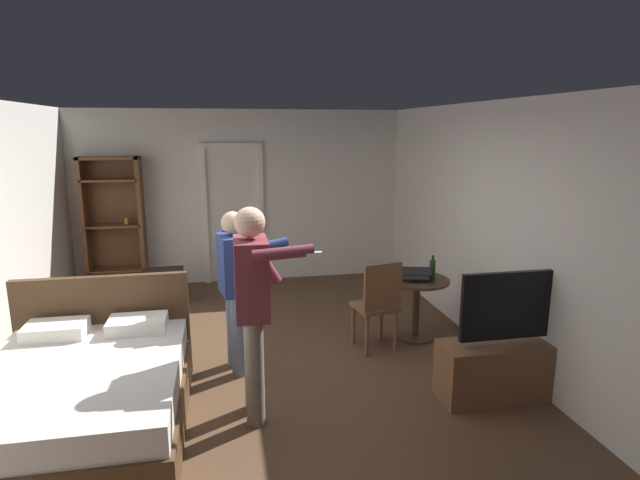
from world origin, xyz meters
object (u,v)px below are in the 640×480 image
(side_table, at_px, (416,298))
(wooden_chair, at_px, (378,302))
(person_blue_shirt, at_px, (253,299))
(bed, at_px, (84,394))
(laptop, at_px, (415,276))
(bookshelf, at_px, (114,220))
(person_striped_shirt, at_px, (236,281))
(bottle_on_table, at_px, (432,270))
(suitcase_dark, at_px, (164,286))
(tv_flatscreen, at_px, (511,361))

(side_table, xyz_separation_m, wooden_chair, (-0.53, -0.24, 0.07))
(wooden_chair, bearing_deg, person_blue_shirt, -142.70)
(person_blue_shirt, bearing_deg, bed, 177.59)
(laptop, distance_m, wooden_chair, 0.56)
(bookshelf, bearing_deg, person_striped_shirt, -60.75)
(bed, distance_m, person_striped_shirt, 1.60)
(bed, distance_m, bookshelf, 3.83)
(bottle_on_table, bearing_deg, person_blue_shirt, -149.42)
(bottle_on_table, bearing_deg, side_table, 150.26)
(person_blue_shirt, relative_size, person_striped_shirt, 1.11)
(suitcase_dark, bearing_deg, bed, -97.57)
(side_table, distance_m, person_blue_shirt, 2.35)
(suitcase_dark, bearing_deg, bottle_on_table, -33.81)
(bottle_on_table, bearing_deg, wooden_chair, -166.48)
(side_table, xyz_separation_m, laptop, (-0.04, -0.04, 0.27))
(bookshelf, distance_m, wooden_chair, 4.18)
(bed, distance_m, side_table, 3.46)
(wooden_chair, bearing_deg, laptop, 22.23)
(laptop, bearing_deg, side_table, 45.59)
(wooden_chair, xyz_separation_m, suitcase_dark, (-2.41, 2.06, -0.32))
(bookshelf, xyz_separation_m, laptop, (3.60, -2.55, -0.30))
(bottle_on_table, xyz_separation_m, person_striped_shirt, (-2.15, -0.32, 0.09))
(bed, height_order, person_striped_shirt, person_striped_shirt)
(laptop, distance_m, person_striped_shirt, 2.00)
(bottle_on_table, bearing_deg, laptop, 168.07)
(bookshelf, height_order, laptop, bookshelf)
(laptop, xyz_separation_m, suitcase_dark, (-2.89, 1.87, -0.52))
(wooden_chair, xyz_separation_m, person_blue_shirt, (-1.37, -1.04, 0.48))
(bottle_on_table, relative_size, person_striped_shirt, 0.18)
(person_blue_shirt, distance_m, person_striped_shirt, 0.90)
(side_table, distance_m, bottle_on_table, 0.38)
(tv_flatscreen, distance_m, laptop, 1.45)
(laptop, relative_size, wooden_chair, 0.40)
(side_table, height_order, laptop, laptop)
(bookshelf, bearing_deg, side_table, -34.63)
(bookshelf, height_order, side_table, bookshelf)
(person_striped_shirt, bearing_deg, bottle_on_table, 8.52)
(bookshelf, distance_m, side_table, 4.46)
(side_table, bearing_deg, person_blue_shirt, -145.91)
(bed, bearing_deg, tv_flatscreen, -2.40)
(tv_flatscreen, distance_m, wooden_chair, 1.45)
(laptop, bearing_deg, bookshelf, 144.62)
(laptop, distance_m, suitcase_dark, 3.48)
(laptop, relative_size, suitcase_dark, 0.75)
(bottle_on_table, bearing_deg, person_striped_shirt, -171.48)
(wooden_chair, bearing_deg, tv_flatscreen, -52.34)
(side_table, height_order, bottle_on_table, bottle_on_table)
(tv_flatscreen, relative_size, bottle_on_table, 4.57)
(person_striped_shirt, bearing_deg, side_table, 11.32)
(laptop, distance_m, bottle_on_table, 0.20)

